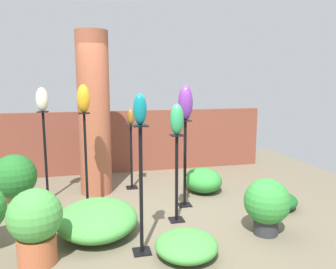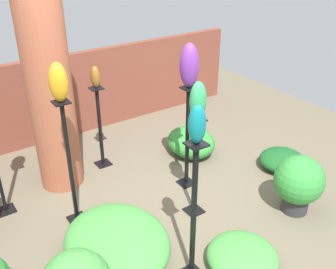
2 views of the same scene
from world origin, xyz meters
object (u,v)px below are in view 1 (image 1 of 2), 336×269
Objects in this scene: pedestal_violet at (185,167)px; art_vase_bronze at (131,117)px; pedestal_ivory at (46,160)px; art_vase_jade at (177,119)px; pedestal_jade at (177,182)px; art_vase_amber at (83,99)px; brick_pillar at (94,114)px; potted_plant_front_left at (267,203)px; pedestal_bronze at (131,160)px; art_vase_violet at (185,103)px; art_vase_ivory at (42,99)px; art_vase_teal at (140,109)px; potted_plant_mid_left at (35,223)px; pedestal_teal at (141,195)px; potted_plant_walkway_edge at (14,177)px; pedestal_amber at (86,167)px.

art_vase_bronze reaches higher than pedestal_violet.
art_vase_jade is (1.83, -1.26, 0.74)m from pedestal_ivory.
art_vase_amber reaches higher than pedestal_jade.
art_vase_jade is at bearing -74.84° from art_vase_bronze.
brick_pillar reaches higher than potted_plant_front_left.
pedestal_violet reaches higher than pedestal_bronze.
art_vase_violet is 2.23m from art_vase_ivory.
art_vase_teal is 0.41× the size of potted_plant_mid_left.
pedestal_teal is at bearing -58.58° from art_vase_ivory.
art_vase_bronze is at bearing 122.70° from potted_plant_front_left.
pedestal_jade is (0.60, 0.74, -0.12)m from pedestal_teal.
potted_plant_walkway_edge is at bearing -167.17° from pedestal_bronze.
art_vase_teal is (-0.87, -1.25, 1.00)m from pedestal_violet.
brick_pillar is at bearing 125.47° from pedestal_jade.
pedestal_ivory is at bearing 160.16° from art_vase_violet.
brick_pillar is at bearing 79.54° from art_vase_amber.
potted_plant_walkway_edge reaches higher than potted_plant_front_left.
potted_plant_walkway_edge is at bearing 166.40° from art_vase_violet.
pedestal_amber is 5.10× the size of art_vase_bronze.
pedestal_violet is 0.92× the size of pedestal_ivory.
potted_plant_walkway_edge is at bearing 132.01° from art_vase_teal.
brick_pillar is at bearing 101.29° from art_vase_teal.
pedestal_teal is 2.38m from art_vase_bronze.
pedestal_teal is 1.50m from pedestal_amber.
art_vase_teal is at bearing -1.70° from potted_plant_mid_left.
brick_pillar is 2.26× the size of pedestal_jade.
art_vase_ivory is (-1.22, 2.00, 0.96)m from pedestal_teal.
potted_plant_walkway_edge is at bearing 107.37° from potted_plant_mid_left.
pedestal_violet is 2.58× the size of art_vase_violet.
pedestal_jade is at bearing -117.84° from art_vase_violet.
pedestal_teal is 1.52m from pedestal_violet.
art_vase_amber is 0.49× the size of potted_plant_mid_left.
pedestal_amber is at bearing -130.47° from art_vase_bronze.
pedestal_violet is 3.36× the size of art_vase_amber.
art_vase_amber is 0.56× the size of potted_plant_front_left.
pedestal_teal is at bearing -129.21° from pedestal_jade.
pedestal_jade is 3.03× the size of art_vase_amber.
pedestal_amber is 1.30m from art_vase_ivory.
pedestal_ivory is (-0.78, -0.20, -0.69)m from brick_pillar.
pedestal_jade is (1.83, -1.26, -0.12)m from pedestal_ivory.
potted_plant_front_left is at bearing -57.98° from art_vase_violet.
pedestal_amber reaches higher than pedestal_jade.
potted_plant_front_left is (2.19, -1.29, -1.27)m from art_vase_amber.
pedestal_ivory is 1.20× the size of pedestal_jade.
potted_plant_walkway_edge is (-1.68, 1.86, -1.16)m from art_vase_teal.
art_vase_amber is at bearing -44.62° from art_vase_ivory.
art_vase_jade reaches higher than potted_plant_front_left.
pedestal_amber is 3.69× the size of art_vase_amber.
brick_pillar is 0.85m from art_vase_ivory.
art_vase_teal reaches higher than art_vase_jade.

